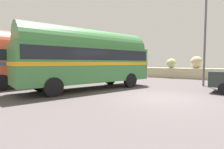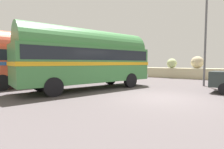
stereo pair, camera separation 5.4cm
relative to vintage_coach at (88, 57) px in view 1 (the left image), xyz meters
The scene contains 5 objects.
ground 5.03m from the vintage_coach, ahead, with size 32.00×26.00×0.02m.
breakwater 12.68m from the vintage_coach, 70.39° to the left, with size 31.36×2.13×2.44m.
vintage_coach is the anchor object (origin of this frame).
second_coach 4.46m from the vintage_coach, behind, with size 3.75×8.86×3.70m.
lamp_post 8.42m from the vintage_coach, 46.86° to the left, with size 0.74×0.86×6.87m.
Camera 1 is at (2.90, -8.06, 1.67)m, focal length 27.88 mm.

